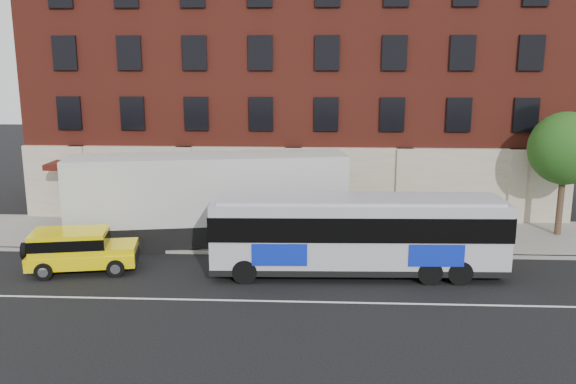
{
  "coord_description": "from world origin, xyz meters",
  "views": [
    {
      "loc": [
        1.3,
        -20.73,
        8.93
      ],
      "look_at": [
        0.01,
        5.5,
        3.09
      ],
      "focal_mm": 37.91,
      "sensor_mm": 36.0,
      "label": 1
    }
  ],
  "objects_px": {
    "shipping_container": "(209,201)",
    "street_tree": "(566,151)",
    "yellow_suv": "(77,248)",
    "sign_pole": "(106,221)",
    "city_bus": "(358,232)"
  },
  "relations": [
    {
      "from": "shipping_container",
      "to": "street_tree",
      "type": "bearing_deg",
      "value": 6.4
    },
    {
      "from": "sign_pole",
      "to": "street_tree",
      "type": "height_order",
      "value": "street_tree"
    },
    {
      "from": "street_tree",
      "to": "yellow_suv",
      "type": "xyz_separation_m",
      "value": [
        -22.35,
        -6.13,
        -3.37
      ]
    },
    {
      "from": "shipping_container",
      "to": "yellow_suv",
      "type": "bearing_deg",
      "value": -139.6
    },
    {
      "from": "sign_pole",
      "to": "city_bus",
      "type": "relative_size",
      "value": 0.2
    },
    {
      "from": "street_tree",
      "to": "shipping_container",
      "type": "relative_size",
      "value": 0.46
    },
    {
      "from": "sign_pole",
      "to": "street_tree",
      "type": "bearing_deg",
      "value": 8.61
    },
    {
      "from": "sign_pole",
      "to": "city_bus",
      "type": "xyz_separation_m",
      "value": [
        11.51,
        -2.56,
        0.38
      ]
    },
    {
      "from": "street_tree",
      "to": "shipping_container",
      "type": "height_order",
      "value": "street_tree"
    },
    {
      "from": "sign_pole",
      "to": "yellow_suv",
      "type": "distance_m",
      "value": 2.84
    },
    {
      "from": "city_bus",
      "to": "shipping_container",
      "type": "distance_m",
      "value": 7.96
    },
    {
      "from": "sign_pole",
      "to": "shipping_container",
      "type": "bearing_deg",
      "value": 16.72
    },
    {
      "from": "yellow_suv",
      "to": "shipping_container",
      "type": "bearing_deg",
      "value": 40.4
    },
    {
      "from": "street_tree",
      "to": "sign_pole",
      "type": "bearing_deg",
      "value": -171.39
    },
    {
      "from": "street_tree",
      "to": "yellow_suv",
      "type": "height_order",
      "value": "street_tree"
    }
  ]
}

